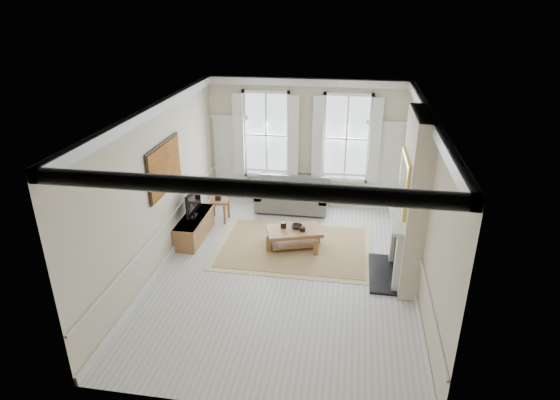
% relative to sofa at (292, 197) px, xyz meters
% --- Properties ---
extents(floor, '(7.20, 7.20, 0.00)m').
position_rel_sofa_xyz_m(floor, '(0.28, -3.11, -0.36)').
color(floor, '#B7B5AD').
rests_on(floor, ground).
extents(ceiling, '(7.20, 7.20, 0.00)m').
position_rel_sofa_xyz_m(ceiling, '(0.28, -3.11, 3.04)').
color(ceiling, white).
rests_on(ceiling, back_wall).
extents(back_wall, '(5.20, 0.00, 5.20)m').
position_rel_sofa_xyz_m(back_wall, '(0.28, 0.49, 1.34)').
color(back_wall, beige).
rests_on(back_wall, floor).
extents(left_wall, '(0.00, 7.20, 7.20)m').
position_rel_sofa_xyz_m(left_wall, '(-2.32, -3.11, 1.34)').
color(left_wall, beige).
rests_on(left_wall, floor).
extents(right_wall, '(0.00, 7.20, 7.20)m').
position_rel_sofa_xyz_m(right_wall, '(2.88, -3.11, 1.34)').
color(right_wall, beige).
rests_on(right_wall, floor).
extents(window_left, '(1.26, 0.20, 2.20)m').
position_rel_sofa_xyz_m(window_left, '(-0.77, 0.44, 1.54)').
color(window_left, '#B2BCC6').
rests_on(window_left, back_wall).
extents(window_right, '(1.26, 0.20, 2.20)m').
position_rel_sofa_xyz_m(window_right, '(1.33, 0.44, 1.54)').
color(window_right, '#B2BCC6').
rests_on(window_right, back_wall).
extents(door_left, '(0.90, 0.08, 2.30)m').
position_rel_sofa_xyz_m(door_left, '(-1.77, 0.45, 0.79)').
color(door_left, silver).
rests_on(door_left, floor).
extents(door_right, '(0.90, 0.08, 2.30)m').
position_rel_sofa_xyz_m(door_right, '(2.33, 0.45, 0.79)').
color(door_right, silver).
rests_on(door_right, floor).
extents(painting, '(0.05, 1.66, 1.06)m').
position_rel_sofa_xyz_m(painting, '(-2.28, -2.81, 1.69)').
color(painting, '#9D681B').
rests_on(painting, left_wall).
extents(chimney_breast, '(0.35, 1.70, 3.38)m').
position_rel_sofa_xyz_m(chimney_breast, '(2.71, -2.91, 1.34)').
color(chimney_breast, beige).
rests_on(chimney_breast, floor).
extents(hearth, '(0.55, 1.50, 0.05)m').
position_rel_sofa_xyz_m(hearth, '(2.28, -2.91, -0.34)').
color(hearth, black).
rests_on(hearth, floor).
extents(fireplace, '(0.21, 1.45, 1.33)m').
position_rel_sofa_xyz_m(fireplace, '(2.48, -2.91, 0.37)').
color(fireplace, silver).
rests_on(fireplace, floor).
extents(mirror, '(0.06, 1.26, 1.06)m').
position_rel_sofa_xyz_m(mirror, '(2.49, -2.91, 1.69)').
color(mirror, gold).
rests_on(mirror, chimney_breast).
extents(sofa, '(1.88, 0.92, 0.87)m').
position_rel_sofa_xyz_m(sofa, '(0.00, 0.00, 0.00)').
color(sofa, slate).
rests_on(sofa, floor).
extents(side_table, '(0.55, 0.55, 0.57)m').
position_rel_sofa_xyz_m(side_table, '(-1.74, -0.97, 0.10)').
color(side_table, olive).
rests_on(side_table, floor).
extents(rug, '(3.50, 2.60, 0.02)m').
position_rel_sofa_xyz_m(rug, '(0.32, -2.07, -0.35)').
color(rug, '#9F8452').
rests_on(rug, floor).
extents(coffee_table, '(1.38, 1.05, 0.46)m').
position_rel_sofa_xyz_m(coffee_table, '(0.32, -2.07, 0.01)').
color(coffee_table, olive).
rests_on(coffee_table, rug).
extents(ceramic_pot_a, '(0.13, 0.13, 0.13)m').
position_rel_sofa_xyz_m(ceramic_pot_a, '(0.07, -2.02, 0.16)').
color(ceramic_pot_a, black).
rests_on(ceramic_pot_a, coffee_table).
extents(ceramic_pot_b, '(0.13, 0.13, 0.09)m').
position_rel_sofa_xyz_m(ceramic_pot_b, '(0.52, -2.12, 0.14)').
color(ceramic_pot_b, black).
rests_on(ceramic_pot_b, coffee_table).
extents(bowl, '(0.31, 0.31, 0.06)m').
position_rel_sofa_xyz_m(bowl, '(0.37, -1.97, 0.12)').
color(bowl, black).
rests_on(bowl, coffee_table).
extents(tv_stand, '(0.49, 1.54, 0.55)m').
position_rel_sofa_xyz_m(tv_stand, '(-2.06, -1.98, -0.09)').
color(tv_stand, olive).
rests_on(tv_stand, floor).
extents(tv, '(0.08, 0.90, 0.68)m').
position_rel_sofa_xyz_m(tv, '(-2.03, -1.98, 0.58)').
color(tv, black).
rests_on(tv, tv_stand).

